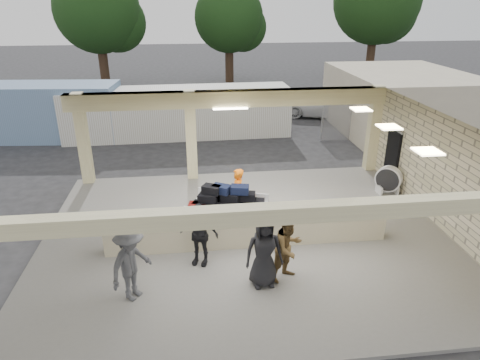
{
  "coord_description": "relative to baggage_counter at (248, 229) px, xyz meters",
  "views": [
    {
      "loc": [
        -1.49,
        -11.06,
        6.66
      ],
      "look_at": [
        -0.06,
        1.0,
        1.48
      ],
      "focal_mm": 32.0,
      "sensor_mm": 36.0,
      "label": 1
    }
  ],
  "objects": [
    {
      "name": "ground",
      "position": [
        0.0,
        0.5,
        -0.59
      ],
      "size": [
        120.0,
        120.0,
        0.0
      ],
      "primitive_type": "plane",
      "color": "#242426",
      "rests_on": "ground"
    },
    {
      "name": "pavilion",
      "position": [
        0.21,
        1.16,
        0.76
      ],
      "size": [
        12.01,
        10.0,
        3.55
      ],
      "color": "slate",
      "rests_on": "ground"
    },
    {
      "name": "baggage_counter",
      "position": [
        0.0,
        0.0,
        0.0
      ],
      "size": [
        8.2,
        0.58,
        0.98
      ],
      "color": "#C3B792",
      "rests_on": "pavilion"
    },
    {
      "name": "luggage_cart",
      "position": [
        -0.52,
        1.19,
        0.27
      ],
      "size": [
        2.67,
        2.14,
        1.35
      ],
      "rotation": [
        0.0,
        0.0,
        -0.35
      ],
      "color": "white",
      "rests_on": "pavilion"
    },
    {
      "name": "drum_fan",
      "position": [
        5.5,
        2.87,
        0.06
      ],
      "size": [
        0.9,
        0.84,
        1.03
      ],
      "rotation": [
        0.0,
        0.0,
        -0.72
      ],
      "color": "white",
      "rests_on": "pavilion"
    },
    {
      "name": "baggage_handler",
      "position": [
        -0.14,
        1.49,
        0.38
      ],
      "size": [
        0.36,
        0.64,
        1.74
      ],
      "primitive_type": "imported",
      "rotation": [
        0.0,
        0.0,
        4.69
      ],
      "color": "orange",
      "rests_on": "pavilion"
    },
    {
      "name": "passenger_a",
      "position": [
        0.76,
        -1.72,
        0.4
      ],
      "size": [
        0.93,
        0.78,
        1.77
      ],
      "primitive_type": "imported",
      "rotation": [
        0.0,
        0.0,
        0.57
      ],
      "color": "brown",
      "rests_on": "pavilion"
    },
    {
      "name": "passenger_b",
      "position": [
        -1.41,
        -0.79,
        0.39
      ],
      "size": [
        1.1,
        0.71,
        1.76
      ],
      "primitive_type": "imported",
      "rotation": [
        0.0,
        0.0,
        -0.35
      ],
      "color": "black",
      "rests_on": "pavilion"
    },
    {
      "name": "passenger_c",
      "position": [
        -3.01,
        -2.05,
        0.44
      ],
      "size": [
        1.06,
        1.21,
        1.86
      ],
      "primitive_type": "imported",
      "rotation": [
        0.0,
        0.0,
        0.93
      ],
      "color": "#45464A",
      "rests_on": "pavilion"
    },
    {
      "name": "passenger_d",
      "position": [
        0.12,
        -1.89,
        0.46
      ],
      "size": [
        0.95,
        0.43,
        1.9
      ],
      "primitive_type": "imported",
      "rotation": [
        0.0,
        0.0,
        0.06
      ],
      "color": "black",
      "rests_on": "pavilion"
    },
    {
      "name": "car_white_a",
      "position": [
        6.76,
        14.17,
        0.12
      ],
      "size": [
        5.49,
        3.96,
        1.42
      ],
      "primitive_type": "imported",
      "rotation": [
        0.0,
        0.0,
        1.21
      ],
      "color": "white",
      "rests_on": "ground"
    },
    {
      "name": "car_white_b",
      "position": [
        12.08,
        13.44,
        0.11
      ],
      "size": [
        4.63,
        2.53,
        1.38
      ],
      "primitive_type": "imported",
      "rotation": [
        0.0,
        0.0,
        1.36
      ],
      "color": "white",
      "rests_on": "ground"
    },
    {
      "name": "car_dark",
      "position": [
        4.48,
        15.42,
        0.09
      ],
      "size": [
        4.07,
        1.51,
        1.35
      ],
      "primitive_type": "imported",
      "rotation": [
        0.0,
        0.0,
        1.55
      ],
      "color": "black",
      "rests_on": "ground"
    },
    {
      "name": "container_white",
      "position": [
        -2.09,
        11.24,
        0.65
      ],
      "size": [
        11.45,
        2.53,
        2.47
      ],
      "primitive_type": "cube",
      "rotation": [
        0.0,
        0.0,
        0.02
      ],
      "color": "white",
      "rests_on": "ground"
    },
    {
      "name": "container_blue",
      "position": [
        -10.43,
        11.77,
        0.79
      ],
      "size": [
        10.78,
        3.47,
        2.76
      ],
      "primitive_type": "cube",
      "rotation": [
        0.0,
        0.0,
        -0.09
      ],
      "color": "#6F89B2",
      "rests_on": "ground"
    },
    {
      "name": "fence",
      "position": [
        11.0,
        9.5,
        0.47
      ],
      "size": [
        12.06,
        0.06,
        2.03
      ],
      "color": "gray",
      "rests_on": "ground"
    },
    {
      "name": "tree_left",
      "position": [
        -7.68,
        24.66,
        5.0
      ],
      "size": [
        6.6,
        6.3,
        9.0
      ],
      "color": "#382619",
      "rests_on": "ground"
    },
    {
      "name": "tree_mid",
      "position": [
        2.32,
        26.66,
        4.38
      ],
      "size": [
        6.0,
        5.6,
        8.0
      ],
      "color": "#382619",
      "rests_on": "ground"
    },
    {
      "name": "tree_right",
      "position": [
        14.32,
        25.66,
        5.63
      ],
      "size": [
        7.2,
        7.0,
        10.0
      ],
      "color": "#382619",
      "rests_on": "ground"
    },
    {
      "name": "adjacent_building",
      "position": [
        9.5,
        10.5,
        1.01
      ],
      "size": [
        6.0,
        8.0,
        3.2
      ],
      "primitive_type": "cube",
      "color": "beige",
      "rests_on": "ground"
    }
  ]
}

